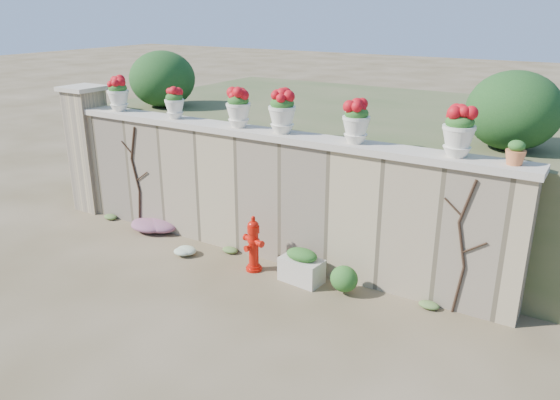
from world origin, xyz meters
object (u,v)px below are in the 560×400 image
Objects in this scene: planter_box at (302,266)px; urn_pot_0 at (118,94)px; terracotta_pot at (516,154)px; fire_hydrant at (253,243)px.

planter_box is 1.11× the size of urn_pot_0.
fire_hydrant is at bearing -170.02° from terracotta_pot.
fire_hydrant is 0.85m from planter_box.
planter_box is 2.29× the size of terracotta_pot.
fire_hydrant reaches higher than planter_box.
urn_pot_0 is at bearing -175.07° from fire_hydrant.
fire_hydrant is 3.95m from terracotta_pot.
fire_hydrant is at bearing -169.50° from planter_box.
planter_box is at bearing 20.18° from fire_hydrant.
urn_pot_0 is (-4.19, 0.54, 2.15)m from planter_box.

